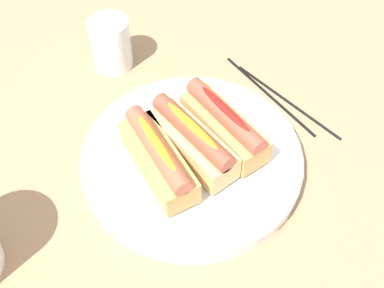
{
  "coord_description": "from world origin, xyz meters",
  "views": [
    {
      "loc": [
        -0.29,
        0.3,
        0.59
      ],
      "look_at": [
        0.03,
        0.01,
        0.05
      ],
      "focal_mm": 46.34,
      "sensor_mm": 36.0,
      "label": 1
    }
  ],
  "objects": [
    {
      "name": "serving_bowl",
      "position": [
        0.03,
        0.01,
        0.02
      ],
      "size": [
        0.32,
        0.32,
        0.03
      ],
      "color": "white",
      "rests_on": "ground_plane"
    },
    {
      "name": "hotdog_back",
      "position": [
        0.03,
        0.01,
        0.06
      ],
      "size": [
        0.15,
        0.06,
        0.06
      ],
      "color": "#DBB270",
      "rests_on": "serving_bowl"
    },
    {
      "name": "water_glass",
      "position": [
        0.28,
        -0.04,
        0.04
      ],
      "size": [
        0.07,
        0.07,
        0.09
      ],
      "color": "white",
      "rests_on": "ground_plane"
    },
    {
      "name": "hotdog_side",
      "position": [
        0.04,
        0.06,
        0.06
      ],
      "size": [
        0.16,
        0.08,
        0.06
      ],
      "color": "tan",
      "rests_on": "serving_bowl"
    },
    {
      "name": "chopstick_far",
      "position": [
        0.02,
        -0.2,
        0.0
      ],
      "size": [
        0.22,
        0.01,
        0.01
      ],
      "primitive_type": "cylinder",
      "rotation": [
        0.0,
        1.57,
        -0.01
      ],
      "color": "black",
      "rests_on": "ground_plane"
    },
    {
      "name": "hotdog_front",
      "position": [
        0.02,
        -0.05,
        0.06
      ],
      "size": [
        0.15,
        0.07,
        0.06
      ],
      "color": "tan",
      "rests_on": "serving_bowl"
    },
    {
      "name": "ground_plane",
      "position": [
        0.0,
        0.0,
        0.0
      ],
      "size": [
        2.4,
        2.4,
        0.0
      ],
      "primitive_type": "plane",
      "color": "#9E7A56"
    },
    {
      "name": "chopstick_near",
      "position": [
        0.05,
        -0.18,
        0.0
      ],
      "size": [
        0.22,
        0.03,
        0.01
      ],
      "primitive_type": "cylinder",
      "rotation": [
        0.0,
        1.57,
        -0.12
      ],
      "color": "black",
      "rests_on": "ground_plane"
    }
  ]
}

